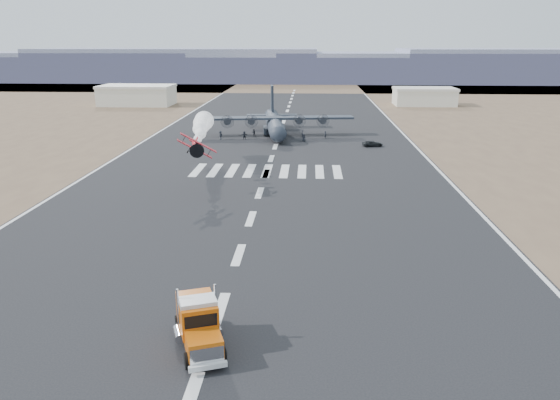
# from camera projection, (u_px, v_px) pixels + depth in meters

# --- Properties ---
(ground) EXTENTS (500.00, 500.00, 0.00)m
(ground) POSITION_uv_depth(u_px,v_px,m) (220.00, 309.00, 45.55)
(ground) COLOR black
(ground) RESTS_ON ground
(scrub_far) EXTENTS (500.00, 80.00, 0.00)m
(scrub_far) POSITION_uv_depth(u_px,v_px,m) (296.00, 86.00, 265.80)
(scrub_far) COLOR brown
(scrub_far) RESTS_ON ground
(runway_markings) EXTENTS (60.00, 260.00, 0.01)m
(runway_markings) POSITION_uv_depth(u_px,v_px,m) (271.00, 159.00, 103.01)
(runway_markings) COLOR silver
(runway_markings) RESTS_ON ground
(ridge_seg_b) EXTENTS (150.00, 50.00, 15.00)m
(ridge_seg_b) POSITION_uv_depth(u_px,v_px,m) (61.00, 66.00, 299.33)
(ridge_seg_b) COLOR slate
(ridge_seg_b) RESTS_ON ground
(ridge_seg_c) EXTENTS (150.00, 50.00, 17.00)m
(ridge_seg_c) POSITION_uv_depth(u_px,v_px,m) (178.00, 65.00, 295.59)
(ridge_seg_c) COLOR slate
(ridge_seg_c) RESTS_ON ground
(ridge_seg_d) EXTENTS (150.00, 50.00, 13.00)m
(ridge_seg_d) POSITION_uv_depth(u_px,v_px,m) (298.00, 69.00, 292.69)
(ridge_seg_d) COLOR slate
(ridge_seg_d) RESTS_ON ground
(ridge_seg_e) EXTENTS (150.00, 50.00, 15.00)m
(ridge_seg_e) POSITION_uv_depth(u_px,v_px,m) (420.00, 67.00, 288.94)
(ridge_seg_e) COLOR slate
(ridge_seg_e) RESTS_ON ground
(ridge_seg_f) EXTENTS (150.00, 50.00, 17.00)m
(ridge_seg_f) POSITION_uv_depth(u_px,v_px,m) (546.00, 65.00, 285.20)
(ridge_seg_f) COLOR slate
(ridge_seg_f) RESTS_ON ground
(hangar_left) EXTENTS (24.50, 14.50, 6.70)m
(hangar_left) POSITION_uv_depth(u_px,v_px,m) (137.00, 95.00, 186.21)
(hangar_left) COLOR #B9B5A4
(hangar_left) RESTS_ON ground
(hangar_right) EXTENTS (20.50, 12.50, 5.90)m
(hangar_right) POSITION_uv_depth(u_px,v_px,m) (424.00, 96.00, 185.89)
(hangar_right) COLOR #B9B5A4
(hangar_right) RESTS_ON ground
(semi_truck) EXTENTS (5.05, 8.53, 3.77)m
(semi_truck) POSITION_uv_depth(u_px,v_px,m) (199.00, 323.00, 39.68)
(semi_truck) COLOR black
(semi_truck) RESTS_ON ground
(aerobatic_biplane) EXTENTS (5.09, 5.26, 4.11)m
(aerobatic_biplane) POSITION_uv_depth(u_px,v_px,m) (196.00, 146.00, 78.03)
(aerobatic_biplane) COLOR red
(smoke_trail) EXTENTS (5.27, 24.26, 3.63)m
(smoke_trail) POSITION_uv_depth(u_px,v_px,m) (203.00, 124.00, 97.44)
(smoke_trail) COLOR white
(transport_aircraft) EXTENTS (36.78, 30.20, 10.61)m
(transport_aircraft) POSITION_uv_depth(u_px,v_px,m) (274.00, 123.00, 128.84)
(transport_aircraft) COLOR #202630
(transport_aircraft) RESTS_ON ground
(support_vehicle) EXTENTS (4.57, 2.82, 1.18)m
(support_vehicle) POSITION_uv_depth(u_px,v_px,m) (373.00, 144.00, 114.61)
(support_vehicle) COLOR black
(support_vehicle) RESTS_ON ground
(crew_a) EXTENTS (0.62, 0.69, 1.55)m
(crew_a) POSITION_uv_depth(u_px,v_px,m) (302.00, 134.00, 125.57)
(crew_a) COLOR black
(crew_a) RESTS_ON ground
(crew_b) EXTENTS (0.84, 0.99, 1.75)m
(crew_b) POSITION_uv_depth(u_px,v_px,m) (268.00, 133.00, 126.00)
(crew_b) COLOR black
(crew_b) RESTS_ON ground
(crew_c) EXTENTS (1.10, 1.35, 1.90)m
(crew_c) POSITION_uv_depth(u_px,v_px,m) (221.00, 135.00, 122.43)
(crew_c) COLOR black
(crew_c) RESTS_ON ground
(crew_d) EXTENTS (0.81, 1.18, 1.84)m
(crew_d) POSITION_uv_depth(u_px,v_px,m) (276.00, 135.00, 123.15)
(crew_d) COLOR black
(crew_d) RESTS_ON ground
(crew_e) EXTENTS (0.93, 0.88, 1.63)m
(crew_e) POSITION_uv_depth(u_px,v_px,m) (304.00, 138.00, 120.10)
(crew_e) COLOR black
(crew_e) RESTS_ON ground
(crew_f) EXTENTS (1.76, 0.73, 1.85)m
(crew_f) POSITION_uv_depth(u_px,v_px,m) (244.00, 135.00, 122.54)
(crew_f) COLOR black
(crew_f) RESTS_ON ground
(crew_g) EXTENTS (0.62, 0.71, 1.68)m
(crew_g) POSITION_uv_depth(u_px,v_px,m) (325.00, 135.00, 123.66)
(crew_g) COLOR black
(crew_g) RESTS_ON ground
(crew_h) EXTENTS (0.93, 0.80, 1.63)m
(crew_h) POSITION_uv_depth(u_px,v_px,m) (254.00, 133.00, 126.89)
(crew_h) COLOR black
(crew_h) RESTS_ON ground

